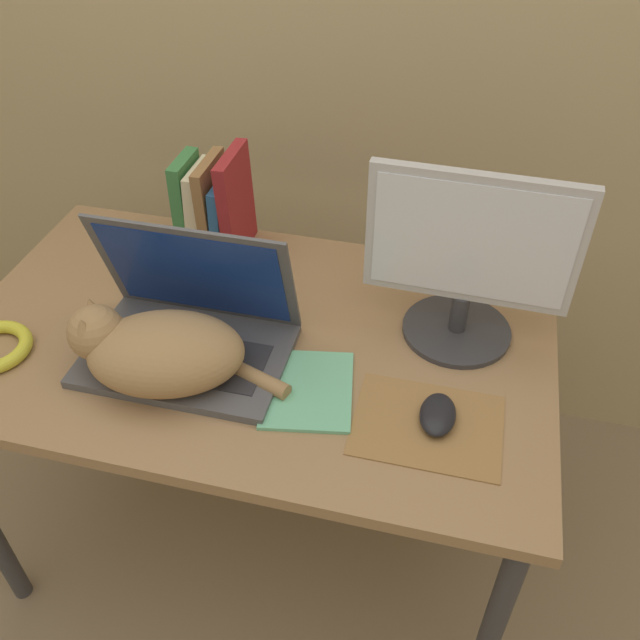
# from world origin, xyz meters

# --- Properties ---
(desk) EXTENTS (1.23, 0.75, 0.73)m
(desk) POSITION_xyz_m (0.00, 0.38, 0.65)
(desk) COLOR #93704C
(desk) RESTS_ON ground_plane
(laptop) EXTENTS (0.40, 0.27, 0.27)m
(laptop) POSITION_xyz_m (-0.10, 0.30, 0.78)
(laptop) COLOR #4C4C51
(laptop) RESTS_ON desk
(cat) EXTENTS (0.42, 0.27, 0.15)m
(cat) POSITION_xyz_m (-0.13, 0.21, 0.80)
(cat) COLOR #99754C
(cat) RESTS_ON desk
(external_monitor) EXTENTS (0.40, 0.22, 0.37)m
(external_monitor) POSITION_xyz_m (0.41, 0.48, 0.92)
(external_monitor) COLOR #333338
(external_monitor) RESTS_ON desk
(mousepad) EXTENTS (0.27, 0.20, 0.00)m
(mousepad) POSITION_xyz_m (0.38, 0.22, 0.73)
(mousepad) COLOR olive
(mousepad) RESTS_ON desk
(computer_mouse) EXTENTS (0.07, 0.10, 0.03)m
(computer_mouse) POSITION_xyz_m (0.40, 0.23, 0.75)
(computer_mouse) COLOR black
(computer_mouse) RESTS_ON mousepad
(book_row) EXTENTS (0.16, 0.16, 0.25)m
(book_row) POSITION_xyz_m (-0.18, 0.66, 0.84)
(book_row) COLOR #387A42
(book_row) RESTS_ON desk
(notepad) EXTENTS (0.20, 0.23, 0.01)m
(notepad) POSITION_xyz_m (0.15, 0.24, 0.74)
(notepad) COLOR #6BBC93
(notepad) RESTS_ON desk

